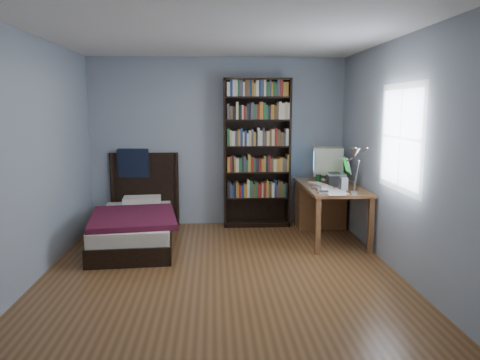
{
  "coord_description": "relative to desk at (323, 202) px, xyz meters",
  "views": [
    {
      "loc": [
        -0.08,
        -4.93,
        1.76
      ],
      "look_at": [
        0.24,
        0.52,
        0.92
      ],
      "focal_mm": 35.0,
      "sensor_mm": 36.0,
      "label": 1
    }
  ],
  "objects": [
    {
      "name": "room",
      "position": [
        -1.48,
        -1.63,
        0.84
      ],
      "size": [
        4.2,
        4.24,
        2.5
      ],
      "color": "brown",
      "rests_on": "ground"
    },
    {
      "name": "desk",
      "position": [
        0.0,
        0.0,
        0.0
      ],
      "size": [
        0.75,
        1.54,
        0.73
      ],
      "color": "brown",
      "rests_on": "floor"
    },
    {
      "name": "crt_monitor",
      "position": [
        0.07,
        0.05,
        0.59
      ],
      "size": [
        0.48,
        0.45,
        0.48
      ],
      "color": "beige",
      "rests_on": "desk"
    },
    {
      "name": "laptop",
      "position": [
        0.09,
        -0.43,
        0.42
      ],
      "size": [
        0.33,
        0.33,
        0.38
      ],
      "color": "#2D2D30",
      "rests_on": "desk"
    },
    {
      "name": "desk_lamp",
      "position": [
        -0.0,
        -1.48,
        0.8
      ],
      "size": [
        0.23,
        0.51,
        0.6
      ],
      "color": "#99999E",
      "rests_on": "desk"
    },
    {
      "name": "keyboard",
      "position": [
        -0.16,
        -0.49,
        0.33
      ],
      "size": [
        0.26,
        0.45,
        0.04
      ],
      "primitive_type": "cube",
      "rotation": [
        0.0,
        0.07,
        0.23
      ],
      "color": "beige",
      "rests_on": "desk"
    },
    {
      "name": "speaker",
      "position": [
        0.06,
        -0.84,
        0.4
      ],
      "size": [
        0.09,
        0.09,
        0.17
      ],
      "primitive_type": "cube",
      "rotation": [
        0.0,
        0.0,
        0.06
      ],
      "color": "#999A9C",
      "rests_on": "desk"
    },
    {
      "name": "soda_can",
      "position": [
        -0.11,
        -0.19,
        0.37
      ],
      "size": [
        0.06,
        0.06,
        0.11
      ],
      "primitive_type": "cylinder",
      "color": "#083E12",
      "rests_on": "desk"
    },
    {
      "name": "mouse",
      "position": [
        -0.03,
        -0.13,
        0.34
      ],
      "size": [
        0.07,
        0.12,
        0.04
      ],
      "primitive_type": "ellipsoid",
      "color": "silver",
      "rests_on": "desk"
    },
    {
      "name": "phone_silver",
      "position": [
        -0.26,
        -0.68,
        0.33
      ],
      "size": [
        0.11,
        0.12,
        0.02
      ],
      "primitive_type": "cube",
      "rotation": [
        0.0,
        0.0,
        0.58
      ],
      "color": "#AFAFB4",
      "rests_on": "desk"
    },
    {
      "name": "phone_grey",
      "position": [
        -0.25,
        -0.88,
        0.33
      ],
      "size": [
        0.07,
        0.11,
        0.02
      ],
      "primitive_type": "cube",
      "rotation": [
        0.0,
        0.0,
        -0.19
      ],
      "color": "#999A9C",
      "rests_on": "desk"
    },
    {
      "name": "external_drive",
      "position": [
        -0.24,
        -1.03,
        0.33
      ],
      "size": [
        0.13,
        0.13,
        0.02
      ],
      "primitive_type": "cube",
      "rotation": [
        0.0,
        0.0,
        -0.25
      ],
      "color": "#999A9C",
      "rests_on": "desk"
    },
    {
      "name": "bookshelf",
      "position": [
        -0.93,
        0.31,
        0.68
      ],
      "size": [
        0.98,
        0.3,
        2.18
      ],
      "color": "black",
      "rests_on": "floor"
    },
    {
      "name": "bed",
      "position": [
        -2.61,
        -0.49,
        -0.16
      ],
      "size": [
        1.19,
        2.07,
        1.16
      ],
      "color": "black",
      "rests_on": "floor"
    }
  ]
}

